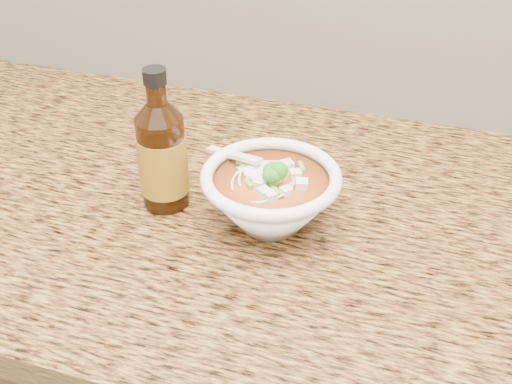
% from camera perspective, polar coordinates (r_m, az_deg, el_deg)
% --- Properties ---
extents(counter_slab, '(4.00, 0.68, 0.04)m').
position_cam_1_polar(counter_slab, '(0.88, 7.80, -3.44)').
color(counter_slab, olive).
rests_on(counter_slab, cabinet).
extents(soup_bowl, '(0.20, 0.18, 0.10)m').
position_cam_1_polar(soup_bowl, '(0.83, 1.32, -0.48)').
color(soup_bowl, white).
rests_on(soup_bowl, counter_slab).
extents(hot_sauce_bottle, '(0.09, 0.09, 0.20)m').
position_cam_1_polar(hot_sauce_bottle, '(0.86, -8.33, 3.19)').
color(hot_sauce_bottle, '#351A07').
rests_on(hot_sauce_bottle, counter_slab).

